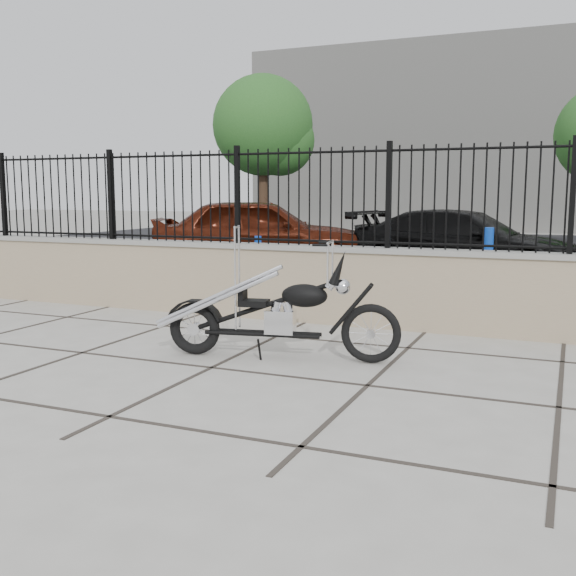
# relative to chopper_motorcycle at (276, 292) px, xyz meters

# --- Properties ---
(ground_plane) EXTENTS (90.00, 90.00, 0.00)m
(ground_plane) POSITION_rel_chopper_motorcycle_xyz_m (-0.41, -0.56, -0.66)
(ground_plane) COLOR #99968E
(ground_plane) RESTS_ON ground
(parking_lot) EXTENTS (30.00, 30.00, 0.00)m
(parking_lot) POSITION_rel_chopper_motorcycle_xyz_m (-0.41, 11.94, -0.66)
(parking_lot) COLOR black
(parking_lot) RESTS_ON ground
(retaining_wall) EXTENTS (14.00, 0.36, 0.96)m
(retaining_wall) POSITION_rel_chopper_motorcycle_xyz_m (-0.41, 1.94, -0.18)
(retaining_wall) COLOR gray
(retaining_wall) RESTS_ON ground_plane
(iron_fence) EXTENTS (14.00, 0.08, 1.20)m
(iron_fence) POSITION_rel_chopper_motorcycle_xyz_m (-0.41, 1.94, 0.90)
(iron_fence) COLOR black
(iron_fence) RESTS_ON retaining_wall
(background_building) EXTENTS (22.00, 6.00, 8.00)m
(background_building) POSITION_rel_chopper_motorcycle_xyz_m (-0.41, 25.94, 3.34)
(background_building) COLOR beige
(background_building) RESTS_ON ground_plane
(chopper_motorcycle) EXTENTS (2.23, 0.80, 1.32)m
(chopper_motorcycle) POSITION_rel_chopper_motorcycle_xyz_m (0.00, 0.00, 0.00)
(chopper_motorcycle) COLOR black
(chopper_motorcycle) RESTS_ON ground_plane
(car_red) EXTENTS (4.84, 3.34, 1.53)m
(car_red) POSITION_rel_chopper_motorcycle_xyz_m (-3.42, 6.90, 0.11)
(car_red) COLOR #441509
(car_red) RESTS_ON parking_lot
(car_black) EXTENTS (4.68, 2.57, 1.29)m
(car_black) POSITION_rel_chopper_motorcycle_xyz_m (0.72, 7.27, -0.02)
(car_black) COLOR black
(car_black) RESTS_ON parking_lot
(bollard_a) EXTENTS (0.11, 0.11, 0.92)m
(bollard_a) POSITION_rel_chopper_motorcycle_xyz_m (-2.05, 3.89, -0.20)
(bollard_a) COLOR blue
(bollard_a) RESTS_ON ground_plane
(bollard_b) EXTENTS (0.17, 0.17, 1.12)m
(bollard_b) POSITION_rel_chopper_motorcycle_xyz_m (1.51, 4.14, -0.10)
(bollard_b) COLOR #0B3EB1
(bollard_b) RESTS_ON ground_plane
(tree_left) EXTENTS (3.41, 3.41, 5.76)m
(tree_left) POSITION_rel_chopper_motorcycle_xyz_m (-7.32, 15.38, 3.37)
(tree_left) COLOR #382619
(tree_left) RESTS_ON ground_plane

